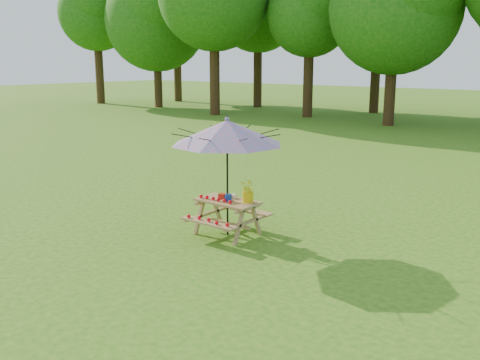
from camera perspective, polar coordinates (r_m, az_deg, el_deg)
The scene contains 5 objects.
picnic_table at distance 10.11m, azimuth -1.35°, elevation -4.05°, with size 1.20×1.32×0.67m.
patio_umbrella at distance 9.77m, azimuth -1.38°, elevation 5.10°, with size 2.52×2.52×2.25m.
produce_bins at distance 10.04m, azimuth -1.35°, elevation -1.81°, with size 0.33×0.36×0.13m.
tomatoes_row at distance 9.97m, azimuth -2.67°, elevation -2.04°, with size 0.77×0.13×0.07m, color red, non-canonical shape.
flower_bucket at distance 9.82m, azimuth 0.85°, elevation -1.03°, with size 0.28×0.24×0.45m.
Camera 1 is at (10.35, -4.38, 3.22)m, focal length 40.00 mm.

